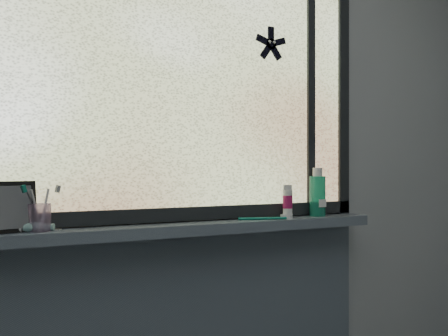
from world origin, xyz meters
TOP-DOWN VIEW (x-y plane):
  - wall_back at (0.00, 1.30)m, footprint 3.00×0.01m
  - windowsill at (0.00, 1.23)m, footprint 1.62×0.14m
  - window_pane at (0.00, 1.28)m, footprint 1.50×0.01m
  - frame_bottom at (0.00, 1.28)m, footprint 1.60×0.03m
  - frame_right at (0.78, 1.28)m, footprint 0.05×0.03m
  - frame_mullion at (0.60, 1.28)m, footprint 0.03×0.03m
  - starfish_sticker at (0.40, 1.27)m, footprint 0.15×0.02m
  - vanity_mirror at (-0.56, 1.23)m, footprint 0.14×0.09m
  - toothpaste_tube at (-0.49, 1.23)m, footprint 0.17×0.08m
  - toothbrush_cup at (-0.48, 1.23)m, footprint 0.08×0.08m
  - toothbrush_lying at (0.32, 1.21)m, footprint 0.23×0.09m
  - mouthwash_bottle at (0.61, 1.24)m, footprint 0.07×0.07m
  - cream_tube at (0.45, 1.22)m, footprint 0.04×0.04m

SIDE VIEW (x-z plane):
  - windowsill at x=0.00m, z-range 0.98..1.02m
  - toothbrush_lying at x=0.32m, z-range 1.02..1.04m
  - toothpaste_tube at x=-0.49m, z-range 1.02..1.05m
  - frame_bottom at x=0.00m, z-range 1.02..1.07m
  - toothbrush_cup at x=-0.48m, z-range 1.02..1.11m
  - cream_tube at x=0.45m, z-range 1.04..1.14m
  - vanity_mirror at x=-0.56m, z-range 1.02..1.18m
  - mouthwash_bottle at x=0.61m, z-range 1.04..1.20m
  - wall_back at x=0.00m, z-range 0.00..2.50m
  - frame_right at x=0.78m, z-range 0.98..2.08m
  - window_pane at x=0.00m, z-range 1.03..2.03m
  - frame_mullion at x=0.60m, z-range 1.03..2.03m
  - starfish_sticker at x=0.40m, z-range 1.65..1.79m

